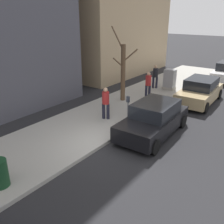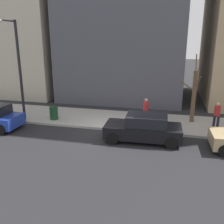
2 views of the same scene
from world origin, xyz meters
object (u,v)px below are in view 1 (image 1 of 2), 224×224
(pedestrian_near_meter, at_px, (155,75))
(pedestrian_midblock, at_px, (148,83))
(parking_meter, at_px, (128,106))
(bare_tree, at_px, (123,71))
(utility_box, at_px, (170,80))
(parked_car_tan, at_px, (200,91))
(parked_car_black, at_px, (154,119))
(pedestrian_far_corner, at_px, (106,101))

(pedestrian_near_meter, xyz_separation_m, pedestrian_midblock, (-0.68, 2.26, 0.00))
(parking_meter, relative_size, bare_tree, 0.31)
(bare_tree, height_order, pedestrian_midblock, bare_tree)
(bare_tree, xyz_separation_m, pedestrian_near_meter, (-0.34, -3.63, -0.88))
(parking_meter, relative_size, pedestrian_near_meter, 0.81)
(utility_box, bearing_deg, bare_tree, 71.78)
(parked_car_tan, distance_m, parked_car_black, 5.63)
(pedestrian_near_meter, distance_m, pedestrian_midblock, 2.36)
(parked_car_black, relative_size, bare_tree, 0.97)
(parking_meter, xyz_separation_m, pedestrian_near_meter, (1.81, -6.29, 0.11))
(pedestrian_near_meter, bearing_deg, parked_car_black, -95.44)
(parked_car_black, xyz_separation_m, utility_box, (2.35, -6.77, 0.11))
(bare_tree, distance_m, pedestrian_midblock, 1.92)
(parked_car_black, relative_size, pedestrian_midblock, 2.57)
(utility_box, relative_size, pedestrian_near_meter, 0.86)
(parked_car_tan, xyz_separation_m, pedestrian_near_meter, (3.52, -0.80, 0.35))
(parked_car_black, distance_m, bare_tree, 4.77)
(bare_tree, bearing_deg, utility_box, -108.22)
(pedestrian_near_meter, bearing_deg, parking_meter, -106.64)
(bare_tree, relative_size, pedestrian_far_corner, 2.65)
(pedestrian_midblock, bearing_deg, parked_car_black, -118.31)
(utility_box, xyz_separation_m, bare_tree, (1.31, 3.97, 1.12))
(utility_box, distance_m, pedestrian_far_corner, 6.96)
(parked_car_tan, distance_m, pedestrian_midblock, 3.21)
(parked_car_tan, distance_m, bare_tree, 4.94)
(parked_car_tan, height_order, utility_box, utility_box)
(pedestrian_near_meter, height_order, pedestrian_midblock, same)
(pedestrian_far_corner, bearing_deg, bare_tree, 88.17)
(parked_car_black, relative_size, parking_meter, 3.16)
(parked_car_tan, bearing_deg, parked_car_black, 85.97)
(pedestrian_midblock, bearing_deg, pedestrian_far_corner, -150.63)
(utility_box, bearing_deg, pedestrian_midblock, 83.81)
(pedestrian_far_corner, bearing_deg, utility_box, 66.94)
(parked_car_tan, bearing_deg, utility_box, -25.98)
(parked_car_tan, xyz_separation_m, pedestrian_midblock, (2.84, 1.46, 0.35))
(pedestrian_midblock, bearing_deg, parking_meter, -134.91)
(parked_car_tan, height_order, parked_car_black, same)
(pedestrian_near_meter, xyz_separation_m, pedestrian_far_corner, (-0.68, 6.61, 0.00))
(parked_car_black, bearing_deg, pedestrian_far_corner, 1.84)
(parked_car_tan, xyz_separation_m, parked_car_black, (0.20, 5.63, 0.00))
(pedestrian_far_corner, bearing_deg, pedestrian_near_meter, 75.16)
(parked_car_tan, xyz_separation_m, bare_tree, (3.86, 2.83, 1.23))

